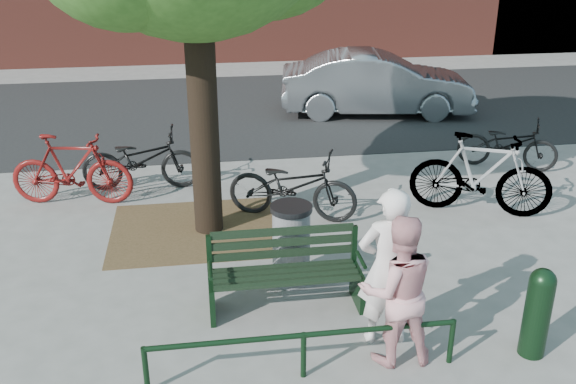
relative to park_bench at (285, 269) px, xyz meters
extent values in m
plane|color=gray|center=(0.00, -0.08, -0.48)|extent=(90.00, 90.00, 0.00)
cube|color=brown|center=(-1.00, 2.12, -0.47)|extent=(2.40, 2.00, 0.02)
cube|color=black|center=(0.00, 8.42, -0.47)|extent=(40.00, 7.00, 0.01)
cube|color=black|center=(-0.84, -0.08, -0.25)|extent=(0.06, 0.52, 0.45)
cube|color=black|center=(-0.84, 0.15, 0.19)|extent=(0.06, 0.06, 0.44)
cylinder|color=black|center=(-0.84, -0.18, 0.15)|extent=(0.04, 0.36, 0.04)
cube|color=black|center=(0.84, -0.08, -0.25)|extent=(0.06, 0.52, 0.45)
cube|color=black|center=(0.84, 0.15, 0.19)|extent=(0.06, 0.06, 0.44)
cylinder|color=black|center=(0.84, -0.18, 0.15)|extent=(0.04, 0.36, 0.04)
cube|color=black|center=(0.00, -0.08, -0.03)|extent=(1.64, 0.46, 0.04)
cube|color=black|center=(0.00, 0.15, 0.26)|extent=(1.64, 0.03, 0.47)
cylinder|color=black|center=(-1.50, -1.28, -0.23)|extent=(0.06, 0.06, 0.50)
cylinder|color=black|center=(0.00, -1.28, -0.23)|extent=(0.06, 0.06, 0.50)
cylinder|color=black|center=(1.50, -1.28, -0.23)|extent=(0.06, 0.06, 0.50)
cylinder|color=black|center=(0.00, -1.28, 0.00)|extent=(3.00, 0.06, 0.06)
cylinder|color=black|center=(-0.80, 2.12, 1.42)|extent=(0.40, 0.40, 3.80)
imported|color=silver|center=(0.95, -0.80, 0.39)|extent=(0.64, 0.43, 1.75)
imported|color=pink|center=(0.95, -1.13, 0.32)|extent=(0.78, 0.62, 1.59)
cylinder|color=black|center=(2.39, -1.26, -0.05)|extent=(0.27, 0.27, 0.86)
sphere|color=black|center=(2.39, -1.26, 0.38)|extent=(0.27, 0.27, 0.27)
cylinder|color=gray|center=(0.15, 0.52, 0.00)|extent=(0.46, 0.46, 0.96)
cylinder|color=black|center=(0.15, 0.52, 0.51)|extent=(0.50, 0.50, 0.07)
imported|color=black|center=(-1.83, 3.85, 0.03)|extent=(1.96, 0.76, 1.02)
imported|color=#600F0D|center=(-2.86, 3.38, 0.09)|extent=(1.96, 0.84, 1.14)
imported|color=black|center=(0.45, 2.36, 0.03)|extent=(2.06, 1.37, 1.03)
imported|color=gray|center=(3.27, 2.12, 0.15)|extent=(2.15, 1.37, 1.26)
imported|color=black|center=(4.58, 3.88, -0.02)|extent=(1.82, 1.32, 0.91)
imported|color=gray|center=(3.21, 7.65, 0.23)|extent=(4.48, 2.15, 1.42)
camera|label=1|loc=(-0.90, -6.30, 3.65)|focal=40.00mm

